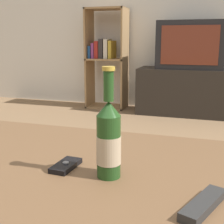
% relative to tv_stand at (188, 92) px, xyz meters
% --- Properties ---
extents(coffee_table, '(1.20, 0.77, 0.46)m').
position_rel_tv_stand_xyz_m(coffee_table, '(-0.16, -2.73, 0.15)').
color(coffee_table, brown).
rests_on(coffee_table, ground_plane).
extents(tv_stand, '(1.09, 0.43, 0.50)m').
position_rel_tv_stand_xyz_m(tv_stand, '(0.00, 0.00, 0.00)').
color(tv_stand, '#28231E').
rests_on(tv_stand, ground_plane).
extents(television, '(0.69, 0.39, 0.50)m').
position_rel_tv_stand_xyz_m(television, '(0.00, -0.00, 0.50)').
color(television, black).
rests_on(television, tv_stand).
extents(bookshelf, '(0.46, 0.30, 1.16)m').
position_rel_tv_stand_xyz_m(bookshelf, '(-0.98, 0.08, 0.36)').
color(bookshelf, '#99754C').
rests_on(bookshelf, ground_plane).
extents(beer_bottle, '(0.06, 0.06, 0.29)m').
position_rel_tv_stand_xyz_m(beer_bottle, '(-0.01, -2.75, 0.31)').
color(beer_bottle, '#1E4219').
rests_on(beer_bottle, coffee_table).
extents(cell_phone, '(0.06, 0.11, 0.02)m').
position_rel_tv_stand_xyz_m(cell_phone, '(-0.14, -2.73, 0.22)').
color(cell_phone, black).
rests_on(cell_phone, coffee_table).
extents(remote_control, '(0.10, 0.16, 0.02)m').
position_rel_tv_stand_xyz_m(remote_control, '(0.23, -2.84, 0.22)').
color(remote_control, '#282828').
rests_on(remote_control, coffee_table).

